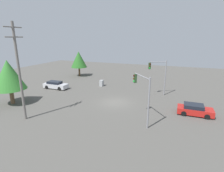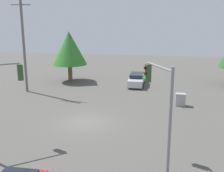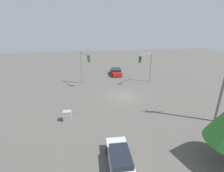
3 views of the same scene
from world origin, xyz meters
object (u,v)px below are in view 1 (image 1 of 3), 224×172
at_px(traffic_signal_main, 159,72).
at_px(traffic_signal_cross, 142,90).
at_px(electrical_cabinet, 102,83).
at_px(sedan_red, 195,110).
at_px(sedan_silver, 56,85).

distance_m(traffic_signal_main, traffic_signal_cross, 10.69).
relative_size(traffic_signal_main, electrical_cabinet, 4.96).
xyz_separation_m(sedan_red, traffic_signal_cross, (-4.41, 5.87, 3.19)).
bearing_deg(electrical_cabinet, sedan_silver, 123.01).
xyz_separation_m(sedan_silver, sedan_red, (-3.41, -24.00, -0.03)).
xyz_separation_m(traffic_signal_cross, electrical_cabinet, (12.65, 10.69, -3.25)).
xyz_separation_m(sedan_red, traffic_signal_main, (6.27, 5.33, 3.34)).
distance_m(traffic_signal_cross, electrical_cabinet, 16.88).
distance_m(sedan_red, electrical_cabinet, 18.50).
height_order(sedan_red, traffic_signal_main, traffic_signal_main).
distance_m(sedan_silver, traffic_signal_main, 19.18).
bearing_deg(sedan_silver, traffic_signal_cross, 66.67).
height_order(traffic_signal_main, traffic_signal_cross, traffic_signal_main).
bearing_deg(electrical_cabinet, sedan_red, -116.46).
relative_size(sedan_silver, traffic_signal_cross, 0.84).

